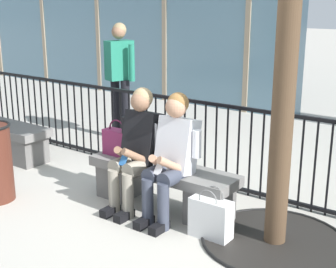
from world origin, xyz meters
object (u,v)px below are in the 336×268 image
at_px(stone_bench, 162,182).
at_px(handbag_on_bench, 117,142).
at_px(bystander_at_railing, 120,73).
at_px(stone_bench_far, 1,136).
at_px(seated_person_with_phone, 137,145).
at_px(shopping_bag, 211,218).
at_px(seated_person_companion, 172,153).

height_order(stone_bench, handbag_on_bench, handbag_on_bench).
distance_m(bystander_at_railing, stone_bench_far, 1.87).
bearing_deg(seated_person_with_phone, bystander_at_railing, 135.65).
xyz_separation_m(shopping_bag, stone_bench_far, (-3.48, 0.33, 0.09)).
relative_size(shopping_bag, stone_bench_far, 0.29).
distance_m(handbag_on_bench, stone_bench_far, 2.20).
relative_size(seated_person_with_phone, shopping_bag, 2.58).
xyz_separation_m(seated_person_with_phone, stone_bench_far, (-2.54, 0.20, -0.38)).
bearing_deg(stone_bench, shopping_bag, -19.30).
bearing_deg(bystander_at_railing, seated_person_with_phone, -44.35).
height_order(seated_person_with_phone, seated_person_companion, same).
bearing_deg(stone_bench_far, seated_person_with_phone, -4.46).
relative_size(seated_person_with_phone, seated_person_companion, 1.00).
xyz_separation_m(handbag_on_bench, stone_bench_far, (-2.17, 0.08, -0.32)).
bearing_deg(shopping_bag, handbag_on_bench, 169.38).
xyz_separation_m(seated_person_with_phone, bystander_at_railing, (-1.78, 1.74, 0.35)).
relative_size(stone_bench, stone_bench_far, 1.00).
height_order(seated_person_companion, handbag_on_bench, seated_person_companion).
distance_m(handbag_on_bench, bystander_at_railing, 2.19).
xyz_separation_m(stone_bench, seated_person_companion, (0.21, -0.13, 0.38)).
bearing_deg(shopping_bag, seated_person_companion, 166.24).
relative_size(stone_bench, handbag_on_bench, 4.18).
height_order(shopping_bag, stone_bench_far, shopping_bag).
distance_m(seated_person_companion, stone_bench_far, 2.99).
relative_size(handbag_on_bench, stone_bench_far, 0.24).
relative_size(stone_bench, bystander_at_railing, 0.94).
bearing_deg(stone_bench_far, shopping_bag, -5.34).
height_order(stone_bench, shopping_bag, shopping_bag).
height_order(stone_bench, stone_bench_far, same).
height_order(handbag_on_bench, shopping_bag, handbag_on_bench).
bearing_deg(seated_person_with_phone, handbag_on_bench, 162.17).
distance_m(seated_person_with_phone, shopping_bag, 1.06).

